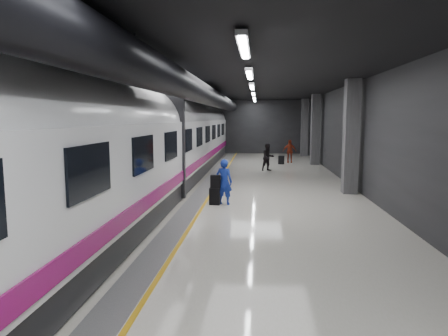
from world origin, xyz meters
name	(u,v)px	position (x,y,z in m)	size (l,w,h in m)	color
ground	(233,201)	(0.00, 0.00, 0.00)	(40.00, 40.00, 0.00)	silver
platform_hall	(227,103)	(-0.29, 0.96, 3.54)	(10.02, 40.02, 4.51)	black
train	(143,144)	(-3.25, 0.00, 2.07)	(3.05, 38.00, 4.05)	black
traveler_main	(224,182)	(-0.26, -0.51, 0.79)	(0.58, 0.38, 1.58)	#1727AF
suitcase_main	(215,196)	(-0.58, -0.61, 0.30)	(0.36, 0.23, 0.59)	black
shoulder_bag	(215,181)	(-0.56, -0.60, 0.81)	(0.33, 0.18, 0.45)	black
traveler_far_a	(268,157)	(1.47, 8.57, 0.78)	(0.75, 0.59, 1.55)	black
traveler_far_b	(290,151)	(3.02, 13.06, 0.77)	(0.90, 0.37, 1.54)	#972F15
suitcase_far	(281,160)	(2.42, 11.98, 0.27)	(0.37, 0.24, 0.55)	black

